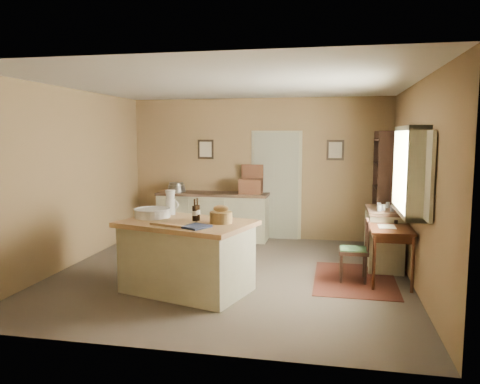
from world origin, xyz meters
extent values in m
plane|color=#63564C|center=(0.00, 0.00, 0.00)|extent=(5.00, 5.00, 0.00)
cube|color=olive|center=(0.00, 2.50, 1.35)|extent=(5.00, 0.10, 2.70)
cube|color=olive|center=(0.00, -2.50, 1.35)|extent=(5.00, 0.10, 2.70)
cube|color=olive|center=(-2.50, 0.00, 1.35)|extent=(0.10, 5.00, 2.70)
cube|color=olive|center=(2.50, 0.00, 1.35)|extent=(0.10, 5.00, 2.70)
plane|color=silver|center=(0.00, 0.00, 2.70)|extent=(5.00, 5.00, 0.00)
cube|color=#A4A58C|center=(0.35, 2.47, 1.05)|extent=(0.97, 0.06, 2.11)
cube|color=black|center=(-1.05, 2.48, 1.72)|extent=(0.32, 0.02, 0.38)
cube|color=beige|center=(-1.05, 2.47, 1.72)|extent=(0.24, 0.01, 0.30)
cube|color=black|center=(1.45, 2.48, 1.72)|extent=(0.32, 0.02, 0.38)
cube|color=beige|center=(1.45, 2.47, 1.72)|extent=(0.24, 0.01, 0.30)
cube|color=beige|center=(2.38, -0.20, 1.02)|extent=(0.25, 1.32, 0.06)
cube|color=beige|center=(2.38, -0.20, 2.08)|extent=(0.25, 1.32, 0.06)
cube|color=white|center=(2.50, -0.20, 1.55)|extent=(0.01, 1.20, 1.00)
cube|color=beige|center=(2.46, -1.02, 1.55)|extent=(0.04, 0.35, 1.00)
cube|color=beige|center=(2.46, 0.62, 1.55)|extent=(0.04, 0.35, 1.00)
cube|color=beige|center=(-0.39, -0.84, 0.42)|extent=(1.70, 1.31, 0.85)
cube|color=#A5804C|center=(-0.39, -0.84, 0.88)|extent=(1.84, 1.45, 0.06)
cylinder|color=white|center=(-0.92, -0.66, 0.96)|extent=(0.47, 0.47, 0.11)
cube|color=#A5804C|center=(-0.48, -1.08, 0.92)|extent=(0.54, 0.44, 0.03)
cube|color=black|center=(-0.20, -1.19, 0.92)|extent=(0.47, 0.44, 0.02)
cylinder|color=brown|center=(0.06, -0.86, 0.98)|extent=(0.28, 0.28, 0.14)
cylinder|color=black|center=(-0.27, -0.75, 1.05)|extent=(0.07, 0.07, 0.29)
cylinder|color=black|center=(-0.28, -0.85, 1.05)|extent=(0.07, 0.07, 0.29)
cube|color=beige|center=(-0.83, 2.20, 0.42)|extent=(2.10, 0.58, 0.85)
cube|color=#332319|center=(-0.83, 2.20, 0.88)|extent=(2.14, 0.61, 0.05)
cube|color=#512E1C|center=(-0.10, 2.20, 1.04)|extent=(0.42, 0.32, 0.28)
cylinder|color=#59544F|center=(-1.57, 2.20, 0.99)|extent=(0.36, 0.36, 0.18)
cube|color=#481D13|center=(1.75, 0.06, 0.00)|extent=(1.11, 1.61, 0.01)
cube|color=#35180C|center=(2.20, 0.06, 0.75)|extent=(0.55, 0.91, 0.03)
cube|color=#35180C|center=(2.20, 0.06, 0.68)|extent=(0.49, 0.85, 0.10)
cube|color=silver|center=(2.15, 0.06, 0.77)|extent=(0.22, 0.30, 0.01)
cylinder|color=black|center=(2.30, 0.31, 0.79)|extent=(0.05, 0.05, 0.05)
cylinder|color=#35180C|center=(1.96, -0.36, 0.36)|extent=(0.04, 0.04, 0.72)
cylinder|color=#35180C|center=(2.44, -0.36, 0.36)|extent=(0.04, 0.04, 0.72)
cylinder|color=#35180C|center=(1.96, 0.47, 0.36)|extent=(0.04, 0.04, 0.72)
cylinder|color=#35180C|center=(2.44, 0.47, 0.36)|extent=(0.04, 0.04, 0.72)
cube|color=beige|center=(2.20, 0.80, 0.42)|extent=(0.50, 0.91, 0.85)
cube|color=#332319|center=(2.20, 0.80, 0.88)|extent=(0.53, 0.95, 0.05)
cylinder|color=silver|center=(2.17, 0.66, 0.95)|extent=(0.22, 0.22, 0.09)
cube|color=black|center=(2.31, 1.47, 1.03)|extent=(0.35, 0.04, 2.07)
cube|color=black|center=(2.31, 2.36, 1.03)|extent=(0.35, 0.04, 2.07)
cube|color=black|center=(2.48, 1.91, 1.03)|extent=(0.02, 0.93, 2.07)
cube|color=black|center=(2.31, 1.91, 0.05)|extent=(0.35, 0.89, 0.03)
cube|color=black|center=(2.31, 1.91, 0.57)|extent=(0.35, 0.89, 0.03)
cube|color=black|center=(2.31, 1.91, 1.09)|extent=(0.35, 0.89, 0.03)
cube|color=black|center=(2.31, 1.91, 1.50)|extent=(0.35, 0.89, 0.03)
cube|color=black|center=(2.31, 1.91, 1.91)|extent=(0.35, 0.89, 0.03)
cylinder|color=white|center=(2.31, 1.91, 1.15)|extent=(0.12, 0.12, 0.11)
camera|label=1|loc=(1.42, -6.43, 1.99)|focal=35.00mm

